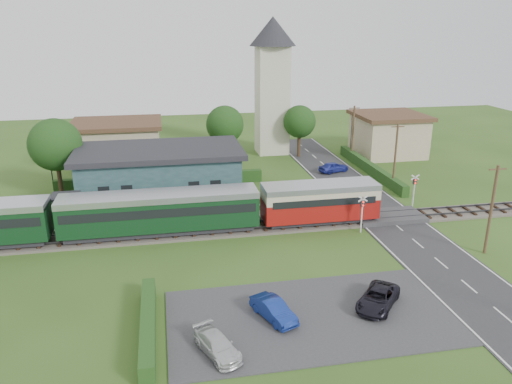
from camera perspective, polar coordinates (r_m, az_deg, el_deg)
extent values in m
plane|color=#2D4C19|center=(41.59, 3.43, -5.05)|extent=(120.00, 120.00, 0.00)
cube|color=#4C443D|center=(43.33, 2.79, -3.88)|extent=(76.00, 3.20, 0.20)
cube|color=#3F3F47|center=(42.56, 3.02, -3.86)|extent=(76.00, 0.08, 0.15)
cube|color=#3F3F47|center=(43.86, 2.58, -3.15)|extent=(76.00, 0.08, 0.15)
cube|color=#28282B|center=(44.94, 15.92, -3.87)|extent=(6.00, 70.00, 0.05)
cube|color=#333335|center=(31.00, 6.21, -13.98)|extent=(17.00, 9.00, 0.08)
cube|color=#333335|center=(46.53, 14.87, -2.73)|extent=(6.20, 3.40, 0.45)
cube|color=gray|center=(45.18, -10.63, -3.06)|extent=(30.00, 3.00, 0.45)
cube|color=beige|center=(45.46, -20.86, -1.94)|extent=(2.00, 2.00, 2.40)
cube|color=#232328|center=(45.06, -21.04, -0.42)|extent=(2.30, 2.30, 0.15)
cube|color=#254148|center=(49.95, -10.86, 1.70)|extent=(15.00, 8.00, 4.80)
cube|color=#232328|center=(49.26, -11.05, 4.65)|extent=(16.00, 9.00, 0.50)
cube|color=#232328|center=(46.61, -10.72, -1.22)|extent=(1.20, 0.12, 2.20)
cube|color=black|center=(46.51, -16.98, -0.08)|extent=(1.00, 0.12, 1.20)
cube|color=black|center=(46.32, -14.52, 0.07)|extent=(1.00, 0.12, 1.20)
cube|color=black|center=(46.26, -7.11, 0.52)|extent=(1.00, 0.12, 1.20)
cube|color=black|center=(46.42, -4.64, 0.67)|extent=(1.00, 0.12, 1.20)
cube|color=#232328|center=(44.05, 7.23, -2.94)|extent=(9.00, 2.20, 0.50)
cube|color=maroon|center=(43.69, 7.28, -1.72)|extent=(10.00, 2.80, 1.80)
cube|color=beige|center=(43.28, 7.35, -0.17)|extent=(10.00, 2.82, 0.90)
cube|color=black|center=(43.39, 7.33, -0.61)|extent=(9.00, 2.88, 0.60)
cube|color=#A9ADB5|center=(43.07, 7.38, 0.65)|extent=(10.00, 2.90, 0.45)
cube|color=#232328|center=(42.08, -10.75, -4.19)|extent=(15.20, 2.20, 0.50)
cube|color=black|center=(41.52, -10.87, -2.29)|extent=(16.00, 2.80, 2.60)
cube|color=black|center=(41.38, -10.90, -1.77)|extent=(15.40, 2.86, 0.70)
cube|color=#A9ADB5|center=(41.05, -10.99, -0.46)|extent=(16.00, 2.90, 0.50)
cube|color=beige|center=(67.18, 1.85, 10.37)|extent=(4.00, 4.00, 14.00)
cone|color=#232328|center=(66.47, 1.94, 17.90)|extent=(6.00, 6.00, 3.60)
cube|color=tan|center=(63.70, -15.49, 5.12)|extent=(10.00, 8.00, 5.00)
cube|color=#472D1E|center=(63.14, -15.71, 7.54)|extent=(10.80, 8.80, 0.50)
cube|color=tan|center=(69.13, 14.86, 6.21)|extent=(8.00, 8.00, 5.00)
cube|color=#472D1E|center=(68.62, 15.05, 8.45)|extent=(8.80, 8.80, 0.50)
cube|color=#193814|center=(29.66, -12.22, -14.71)|extent=(0.80, 9.00, 1.20)
cube|color=#193814|center=(60.15, 12.91, 2.67)|extent=(0.80, 18.00, 1.20)
cube|color=#193814|center=(54.77, -10.79, 1.30)|extent=(22.00, 0.80, 1.30)
cylinder|color=#332316|center=(53.95, -21.53, 1.60)|extent=(0.44, 0.44, 4.12)
sphere|color=#143311|center=(53.13, -21.96, 5.04)|extent=(5.20, 5.20, 5.20)
cylinder|color=#332316|center=(62.12, -3.52, 4.89)|extent=(0.44, 0.44, 3.85)
sphere|color=#143311|center=(61.45, -3.58, 7.71)|extent=(4.60, 4.60, 4.60)
cylinder|color=#332316|center=(66.01, 4.93, 5.56)|extent=(0.44, 0.44, 3.58)
sphere|color=#143311|center=(65.42, 5.00, 8.03)|extent=(4.20, 4.20, 4.20)
cylinder|color=#473321|center=(41.13, 25.28, -1.92)|extent=(0.22, 0.22, 7.00)
cube|color=#473321|center=(40.21, 25.90, 2.35)|extent=(1.40, 0.10, 0.10)
cylinder|color=#473321|center=(54.17, 15.62, 3.88)|extent=(0.22, 0.22, 7.00)
cube|color=#473321|center=(53.48, 15.91, 7.19)|extent=(1.40, 0.10, 0.10)
cylinder|color=#473321|center=(64.83, 11.01, 6.59)|extent=(0.22, 0.22, 7.00)
cube|color=#473321|center=(64.26, 11.19, 9.38)|extent=(1.40, 0.10, 0.10)
cylinder|color=silver|center=(42.61, 11.99, -2.66)|extent=(0.12, 0.12, 3.00)
cube|color=#232328|center=(42.23, 12.09, -1.27)|extent=(0.35, 0.18, 0.55)
sphere|color=#FF190C|center=(42.07, 12.16, -1.13)|extent=(0.14, 0.14, 0.14)
sphere|color=#FF190C|center=(42.18, 12.13, -1.52)|extent=(0.14, 0.14, 0.14)
cube|color=silver|center=(42.10, 12.12, -0.76)|extent=(0.84, 0.05, 0.55)
cube|color=silver|center=(42.10, 12.12, -0.76)|extent=(0.84, 0.05, 0.55)
cylinder|color=silver|center=(49.70, 17.58, -0.04)|extent=(0.12, 0.12, 3.00)
cube|color=#232328|center=(49.38, 17.70, 1.17)|extent=(0.35, 0.18, 0.55)
sphere|color=#FF190C|center=(49.23, 17.78, 1.30)|extent=(0.14, 0.14, 0.14)
sphere|color=#FF190C|center=(49.32, 17.75, 0.96)|extent=(0.14, 0.14, 0.14)
cube|color=silver|center=(49.26, 17.75, 1.62)|extent=(0.84, 0.05, 0.55)
cube|color=silver|center=(49.26, 17.75, 1.62)|extent=(0.84, 0.05, 0.55)
cylinder|color=#3F3F47|center=(59.91, -22.50, 3.53)|extent=(0.14, 0.14, 5.00)
sphere|color=orange|center=(59.37, -22.80, 5.85)|extent=(0.30, 0.30, 0.30)
cylinder|color=#3F3F47|center=(70.24, 10.85, 6.69)|extent=(0.14, 0.14, 5.00)
sphere|color=orange|center=(69.77, 10.97, 8.70)|extent=(0.30, 0.30, 0.30)
imported|color=navy|center=(59.58, 8.86, 2.84)|extent=(3.88, 2.46, 1.23)
imported|color=navy|center=(30.34, 2.02, -13.28)|extent=(2.48, 3.72, 1.16)
imported|color=silver|center=(27.65, -4.45, -17.05)|extent=(2.68, 3.83, 1.03)
imported|color=black|center=(32.35, 13.76, -11.71)|extent=(4.07, 4.30, 1.13)
imported|color=gray|center=(44.88, 0.68, -1.45)|extent=(0.62, 0.43, 1.62)
imported|color=gray|center=(45.39, -18.63, -2.33)|extent=(0.74, 0.85, 1.49)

